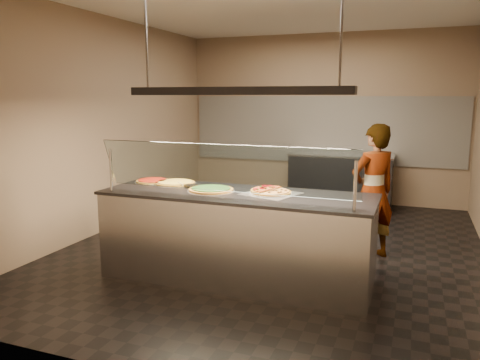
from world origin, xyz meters
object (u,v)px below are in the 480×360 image
at_px(half_pizza_pepperoni, 262,190).
at_px(pizza_spatula, 185,184).
at_px(half_pizza_sausage, 280,192).
at_px(worker, 373,192).
at_px(perforated_tray, 271,193).
at_px(heat_lamp_housing, 236,91).
at_px(pizza_cheese, 175,183).
at_px(pizza_tomato, 153,181).
at_px(sneeze_guard, 223,169).
at_px(prep_table, 341,180).
at_px(pizza_spinach, 211,190).
at_px(serving_counter, 237,236).

relative_size(half_pizza_pepperoni, pizza_spatula, 1.56).
distance_m(half_pizza_sausage, worker, 1.42).
distance_m(perforated_tray, heat_lamp_housing, 1.07).
height_order(half_pizza_pepperoni, pizza_cheese, half_pizza_pepperoni).
bearing_deg(worker, perforated_tray, 10.47).
relative_size(half_pizza_pepperoni, worker, 0.28).
distance_m(half_pizza_pepperoni, pizza_tomato, 1.37).
distance_m(sneeze_guard, heat_lamp_housing, 0.80).
distance_m(pizza_cheese, heat_lamp_housing, 1.31).
bearing_deg(prep_table, pizza_cheese, -110.73).
bearing_deg(half_pizza_sausage, perforated_tray, 179.30).
bearing_deg(pizza_spinach, serving_counter, 3.42).
distance_m(half_pizza_pepperoni, pizza_spinach, 0.53).
bearing_deg(half_pizza_pepperoni, pizza_tomato, 173.33).
height_order(perforated_tray, pizza_tomato, pizza_tomato).
bearing_deg(pizza_tomato, half_pizza_pepperoni, -6.67).
relative_size(half_pizza_pepperoni, heat_lamp_housing, 0.19).
xyz_separation_m(sneeze_guard, pizza_spinach, (-0.28, 0.33, -0.28)).
bearing_deg(pizza_spatula, half_pizza_sausage, -2.59).
xyz_separation_m(half_pizza_sausage, pizza_spinach, (-0.72, -0.08, -0.01)).
distance_m(serving_counter, half_pizza_sausage, 0.66).
distance_m(pizza_spinach, prep_table, 3.83).
bearing_deg(pizza_spatula, worker, 30.35).
bearing_deg(prep_table, half_pizza_sausage, -91.04).
xyz_separation_m(serving_counter, perforated_tray, (0.35, 0.06, 0.47)).
distance_m(half_pizza_sausage, heat_lamp_housing, 1.09).
bearing_deg(pizza_spinach, prep_table, 78.10).
relative_size(pizza_spinach, pizza_tomato, 1.24).
bearing_deg(prep_table, perforated_tray, -92.54).
xyz_separation_m(serving_counter, worker, (1.25, 1.21, 0.33)).
distance_m(worker, heat_lamp_housing, 2.09).
bearing_deg(pizza_spinach, pizza_tomato, 164.01).
bearing_deg(half_pizza_pepperoni, pizza_spatula, 177.07).
bearing_deg(heat_lamp_housing, pizza_cheese, 165.55).
height_order(serving_counter, prep_table, same).
bearing_deg(pizza_cheese, prep_table, 69.27).
distance_m(half_pizza_sausage, pizza_tomato, 1.57).
distance_m(pizza_spatula, worker, 2.19).
bearing_deg(pizza_spinach, pizza_spatula, 160.77).
bearing_deg(prep_table, worker, -73.42).
xyz_separation_m(serving_counter, pizza_spinach, (-0.28, -0.02, 0.48)).
height_order(perforated_tray, pizza_spinach, pizza_spinach).
distance_m(serving_counter, half_pizza_pepperoni, 0.56).
bearing_deg(heat_lamp_housing, pizza_spinach, -176.58).
distance_m(sneeze_guard, pizza_spatula, 0.83).
bearing_deg(perforated_tray, pizza_spatula, 177.23).
xyz_separation_m(sneeze_guard, prep_table, (0.51, 4.05, -0.76)).
relative_size(sneeze_guard, prep_table, 1.47).
distance_m(half_pizza_sausage, pizza_spatula, 1.08).
xyz_separation_m(serving_counter, half_pizza_sausage, (0.44, 0.06, 0.49)).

